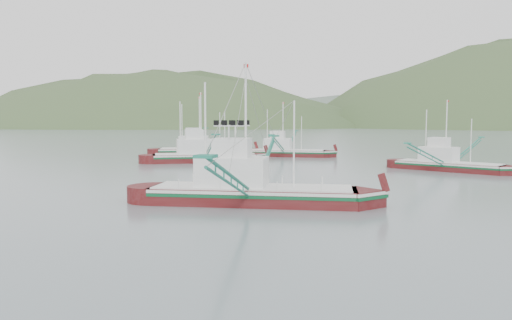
% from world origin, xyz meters
% --- Properties ---
extents(ground, '(1200.00, 1200.00, 0.00)m').
position_xyz_m(ground, '(0.00, 0.00, 0.00)').
color(ground, slate).
rests_on(ground, ground).
extents(main_boat, '(16.98, 30.03, 12.19)m').
position_xyz_m(main_boat, '(0.56, 1.67, 1.81)').
color(main_boat, '#470B0D').
rests_on(main_boat, ground).
extents(bg_boat_left, '(17.22, 27.59, 11.85)m').
position_xyz_m(bg_boat_left, '(-16.53, 37.19, 2.44)').
color(bg_boat_left, '#470B0D').
rests_on(bg_boat_left, ground).
extents(bg_boat_far, '(14.64, 26.35, 10.66)m').
position_xyz_m(bg_boat_far, '(-6.55, 52.21, 1.46)').
color(bg_boat_far, '#470B0D').
rests_on(bg_boat_far, ground).
extents(bg_boat_right, '(15.39, 23.25, 10.07)m').
position_xyz_m(bg_boat_right, '(19.29, 32.91, 2.09)').
color(bg_boat_right, '#470B0D').
rests_on(bg_boat_right, ground).
extents(bg_boat_extra, '(16.71, 28.48, 11.85)m').
position_xyz_m(bg_boat_extra, '(-21.91, 50.59, 2.28)').
color(bg_boat_extra, '#470B0D').
rests_on(bg_boat_extra, ground).
extents(headland_left, '(448.00, 308.00, 210.00)m').
position_xyz_m(headland_left, '(-180.00, 360.00, 0.00)').
color(headland_left, '#3A522A').
rests_on(headland_left, ground).
extents(ridge_distant, '(960.00, 400.00, 240.00)m').
position_xyz_m(ridge_distant, '(30.00, 560.00, 0.00)').
color(ridge_distant, slate).
rests_on(ridge_distant, ground).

